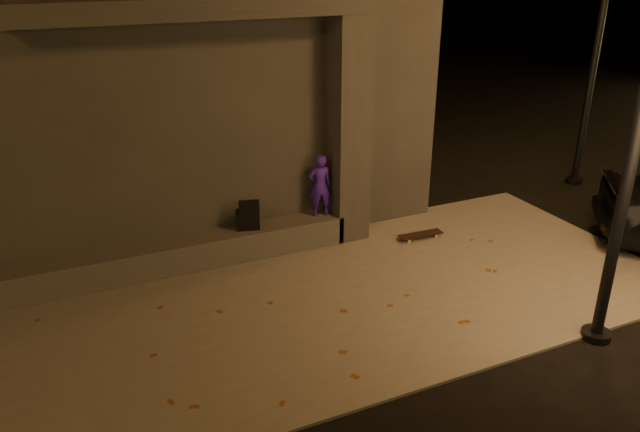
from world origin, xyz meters
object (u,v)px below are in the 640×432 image
backpack (248,218)px  skateboarder (320,186)px  column (349,132)px  skateboard (421,235)px

backpack → skateboarder: bearing=15.6°
skateboarder → backpack: (-1.24, -0.00, -0.34)m
column → skateboard: (1.05, -0.65, -1.73)m
skateboard → backpack: bearing=169.7°
column → skateboarder: column is taller
column → skateboard: bearing=-31.7°
column → backpack: bearing=-180.0°
skateboarder → backpack: 1.28m
skateboarder → skateboard: size_ratio=1.32×
column → skateboarder: (-0.50, 0.00, -0.83)m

